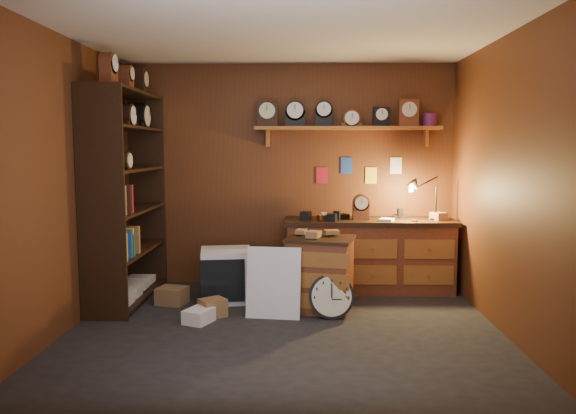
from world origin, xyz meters
The scene contains 11 objects.
floor centered at (0.00, 0.00, 0.00)m, with size 4.00×4.00×0.00m, color black.
room_shell centered at (0.04, 0.11, 1.72)m, with size 4.02×3.62×2.71m.
shelving_unit centered at (-1.79, 0.98, 1.25)m, with size 0.47×1.60×2.58m.
workbench centered at (0.96, 1.47, 0.47)m, with size 1.99×0.66×1.36m.
low_cabinet centered at (0.35, 0.64, 0.42)m, with size 0.78×0.70×0.85m.
big_round_clock centered at (0.46, 0.35, 0.22)m, with size 0.45×0.16×0.45m.
white_panel centered at (-0.12, 0.36, 0.00)m, with size 0.54×0.02×0.72m, color silver.
mini_fridge centered at (-0.67, 0.98, 0.28)m, with size 0.63×0.64×0.57m.
floor_box_a centered at (-1.24, 0.81, 0.09)m, with size 0.30×0.25×0.18m, color olive.
floor_box_b centered at (-0.83, 0.17, 0.07)m, with size 0.22×0.27×0.13m, color white.
floor_box_c centered at (-0.73, 0.36, 0.09)m, with size 0.24×0.20×0.18m, color olive.
Camera 1 is at (0.16, -5.10, 1.68)m, focal length 35.00 mm.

